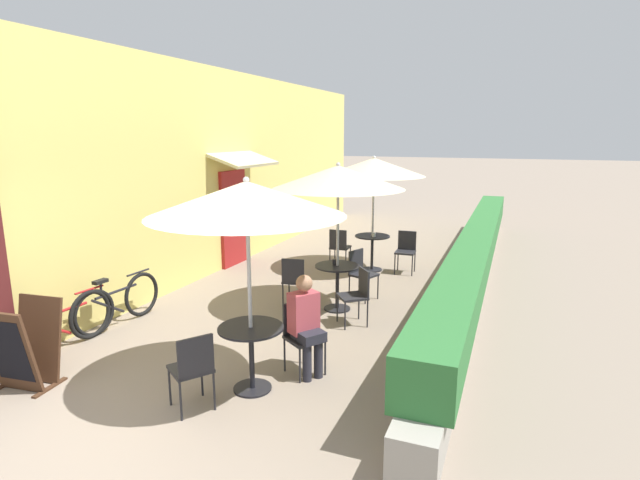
% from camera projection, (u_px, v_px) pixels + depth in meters
% --- Properties ---
extents(ground_plane, '(120.00, 120.00, 0.00)m').
position_uv_depth(ground_plane, '(112.00, 445.00, 4.71)').
color(ground_plane, gray).
extents(cafe_facade_wall, '(0.98, 13.83, 4.20)m').
position_uv_depth(cafe_facade_wall, '(239.00, 169.00, 11.36)').
color(cafe_facade_wall, '#E0CC6B').
rests_on(cafe_facade_wall, ground_plane).
extents(planter_hedge, '(0.60, 12.83, 1.01)m').
position_uv_depth(planter_hedge, '(476.00, 255.00, 9.82)').
color(planter_hedge, gray).
rests_on(planter_hedge, ground_plane).
extents(patio_table_near, '(0.74, 0.74, 0.76)m').
position_uv_depth(patio_table_near, '(251.00, 345.00, 5.63)').
color(patio_table_near, black).
rests_on(patio_table_near, ground_plane).
extents(patio_umbrella_near, '(2.14, 2.14, 2.44)m').
position_uv_depth(patio_umbrella_near, '(247.00, 199.00, 5.28)').
color(patio_umbrella_near, '#B7B7BC').
rests_on(patio_umbrella_near, ground_plane).
extents(cafe_chair_near_left, '(0.56, 0.56, 0.87)m').
position_uv_depth(cafe_chair_near_left, '(193.00, 366.00, 5.19)').
color(cafe_chair_near_left, '#232328').
rests_on(cafe_chair_near_left, ground_plane).
extents(cafe_chair_near_right, '(0.56, 0.56, 0.87)m').
position_uv_depth(cafe_chair_near_right, '(301.00, 331.00, 6.08)').
color(cafe_chair_near_right, '#232328').
rests_on(cafe_chair_near_right, ground_plane).
extents(seated_patron_near_right, '(0.51, 0.49, 1.25)m').
position_uv_depth(seated_patron_near_right, '(306.00, 321.00, 5.96)').
color(seated_patron_near_right, '#23232D').
rests_on(seated_patron_near_right, ground_plane).
extents(patio_table_mid, '(0.74, 0.74, 0.76)m').
position_uv_depth(patio_table_mid, '(337.00, 278.00, 8.24)').
color(patio_table_mid, black).
rests_on(patio_table_mid, ground_plane).
extents(patio_umbrella_mid, '(2.14, 2.14, 2.44)m').
position_uv_depth(patio_umbrella_mid, '(338.00, 177.00, 7.90)').
color(patio_umbrella_mid, '#B7B7BC').
rests_on(patio_umbrella_mid, ground_plane).
extents(cafe_chair_mid_left, '(0.56, 0.56, 0.87)m').
position_uv_depth(cafe_chair_mid_left, '(357.00, 292.00, 7.61)').
color(cafe_chair_mid_left, '#232328').
rests_on(cafe_chair_mid_left, ground_plane).
extents(cafe_chair_mid_right, '(0.52, 0.52, 0.87)m').
position_uv_depth(cafe_chair_mid_right, '(361.00, 270.00, 8.81)').
color(cafe_chair_mid_right, '#232328').
rests_on(cafe_chair_mid_right, ground_plane).
extents(cafe_chair_mid_back, '(0.45, 0.45, 0.87)m').
position_uv_depth(cafe_chair_mid_back, '(295.00, 278.00, 8.33)').
color(cafe_chair_mid_back, '#232328').
rests_on(cafe_chair_mid_back, ground_plane).
extents(coffee_cup_mid, '(0.07, 0.07, 0.09)m').
position_uv_depth(coffee_cup_mid, '(334.00, 262.00, 8.25)').
color(coffee_cup_mid, '#232328').
rests_on(coffee_cup_mid, patio_table_mid).
extents(patio_table_far, '(0.74, 0.74, 0.76)m').
position_uv_depth(patio_table_far, '(372.00, 246.00, 10.64)').
color(patio_table_far, black).
rests_on(patio_table_far, ground_plane).
extents(patio_umbrella_far, '(2.14, 2.14, 2.44)m').
position_uv_depth(patio_umbrella_far, '(374.00, 167.00, 10.29)').
color(patio_umbrella_far, '#B7B7BC').
rests_on(patio_umbrella_far, ground_plane).
extents(cafe_chair_far_left, '(0.42, 0.42, 0.87)m').
position_uv_depth(cafe_chair_far_left, '(339.00, 245.00, 10.80)').
color(cafe_chair_far_left, '#232328').
rests_on(cafe_chair_far_left, ground_plane).
extents(cafe_chair_far_right, '(0.42, 0.42, 0.87)m').
position_uv_depth(cafe_chair_far_right, '(406.00, 248.00, 10.49)').
color(cafe_chair_far_right, '#232328').
rests_on(cafe_chair_far_right, ground_plane).
extents(coffee_cup_far, '(0.07, 0.07, 0.09)m').
position_uv_depth(coffee_cup_far, '(374.00, 235.00, 10.46)').
color(coffee_cup_far, white).
rests_on(coffee_cup_far, patio_table_far).
extents(bicycle_leaning, '(0.23, 1.70, 0.79)m').
position_uv_depth(bicycle_leaning, '(62.00, 324.00, 6.74)').
color(bicycle_leaning, black).
rests_on(bicycle_leaning, ground_plane).
extents(bicycle_second, '(0.15, 1.72, 0.81)m').
position_uv_depth(bicycle_second, '(117.00, 303.00, 7.55)').
color(bicycle_second, black).
rests_on(bicycle_second, ground_plane).
extents(menu_board, '(0.67, 0.69, 1.01)m').
position_uv_depth(menu_board, '(25.00, 346.00, 5.72)').
color(menu_board, '#422819').
rests_on(menu_board, ground_plane).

